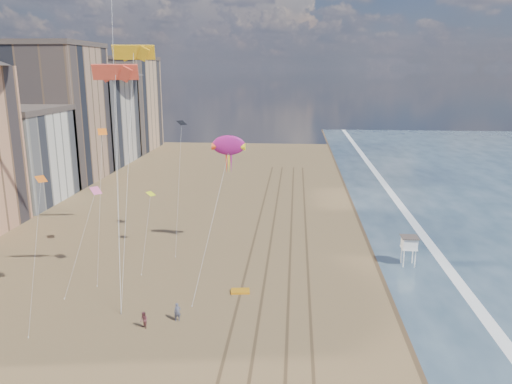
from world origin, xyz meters
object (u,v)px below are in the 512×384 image
kite_flyer_a (177,312)px  kite_flyer_b (144,320)px  grounded_kite (240,291)px  show_kite (229,146)px  lifeguard_stand (409,243)px

kite_flyer_a → kite_flyer_b: bearing=-171.5°
grounded_kite → kite_flyer_a: kite_flyer_a is taller
show_kite → kite_flyer_b: bearing=-104.0°
lifeguard_stand → kite_flyer_a: (-25.06, -16.07, -1.95)m
show_kite → kite_flyer_b: show_kite is taller
lifeguard_stand → kite_flyer_a: size_ratio=2.05×
grounded_kite → kite_flyer_b: bearing=-140.9°
grounded_kite → kite_flyer_b: (-8.07, -8.44, 0.70)m
kite_flyer_b → grounded_kite: bearing=88.1°
grounded_kite → kite_flyer_a: 8.63m
show_kite → grounded_kite: bearing=-77.6°
kite_flyer_a → kite_flyer_b: (-2.77, -1.68, -0.09)m
lifeguard_stand → kite_flyer_b: lifeguard_stand is taller
kite_flyer_b → kite_flyer_a: bearing=73.1°
show_kite → lifeguard_stand: bearing=-8.6°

